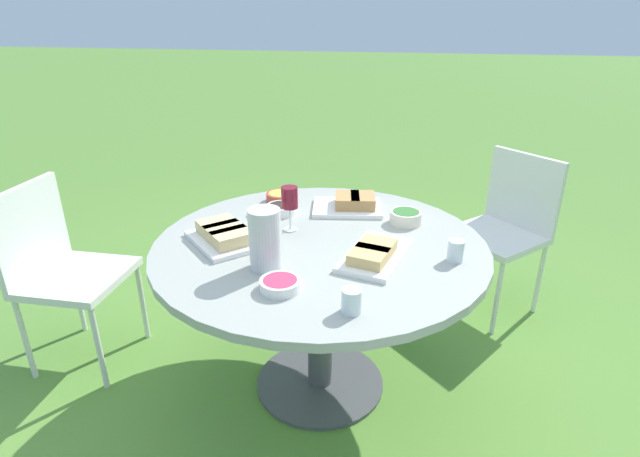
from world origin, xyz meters
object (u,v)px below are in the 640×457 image
object	(u,v)px
chair_near_right	(59,262)
water_pitcher	(265,239)
chair_near_left	(506,221)
handbag	(301,239)
wine_glass	(290,199)
dining_table	(320,266)

from	to	relation	value
chair_near_right	water_pitcher	world-z (taller)	water_pitcher
chair_near_left	chair_near_right	size ratio (longest dim) A/B	1.00
chair_near_left	handbag	world-z (taller)	chair_near_left
wine_glass	handbag	bearing A→B (deg)	-78.47
dining_table	wine_glass	world-z (taller)	wine_glass
water_pitcher	dining_table	bearing A→B (deg)	-120.54
dining_table	chair_near_right	world-z (taller)	chair_near_right
dining_table	chair_near_left	size ratio (longest dim) A/B	1.53
chair_near_left	handbag	size ratio (longest dim) A/B	2.42
chair_near_right	wine_glass	world-z (taller)	wine_glass
water_pitcher	wine_glass	bearing A→B (deg)	-90.30
chair_near_left	handbag	bearing A→B (deg)	-16.24
dining_table	chair_near_left	world-z (taller)	chair_near_left
dining_table	handbag	xyz separation A→B (m)	(0.39, -1.27, -0.49)
chair_near_right	chair_near_left	bearing A→B (deg)	-156.36
chair_near_right	handbag	world-z (taller)	chair_near_right
chair_near_left	chair_near_right	world-z (taller)	same
chair_near_left	chair_near_right	bearing A→B (deg)	23.64
dining_table	water_pitcher	bearing A→B (deg)	59.46
wine_glass	water_pitcher	bearing A→B (deg)	89.70
chair_near_right	wine_glass	bearing A→B (deg)	-173.86
chair_near_left	handbag	xyz separation A→B (m)	(1.27, -0.37, -0.40)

